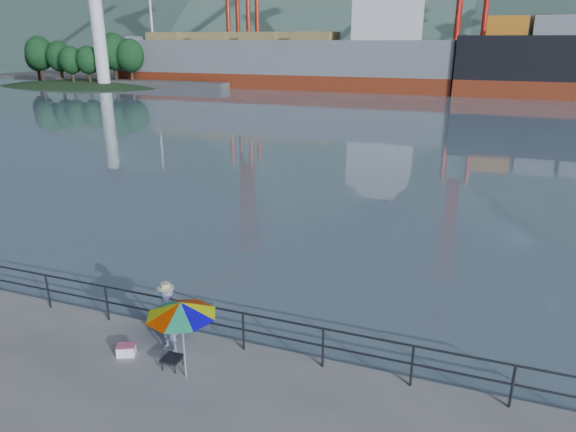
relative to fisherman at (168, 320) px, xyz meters
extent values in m
cube|color=slate|center=(-1.33, 128.94, -0.83)|extent=(500.00, 280.00, 0.00)
cube|color=#514F4C|center=(8.67, 91.94, -0.83)|extent=(200.00, 40.00, 0.40)
cylinder|color=#2D3033|center=(-1.33, 0.64, 0.17)|extent=(22.00, 0.05, 0.05)
cylinder|color=#2D3033|center=(-1.33, 0.64, -0.28)|extent=(22.00, 0.05, 0.05)
cube|color=#2D3033|center=(-1.33, 0.64, -0.33)|extent=(22.00, 0.06, 1.00)
ellipsoid|color=#263F1E|center=(-56.33, 60.94, -0.83)|extent=(48.00, 26.40, 8.40)
cylinder|color=white|center=(-50.33, 59.94, 5.67)|extent=(2.00, 2.00, 13.00)
cube|color=#267F3F|center=(8.67, 90.94, 0.47)|extent=(6.00, 2.40, 2.60)
cube|color=yellow|center=(15.17, 90.94, 1.77)|extent=(6.00, 2.40, 5.20)
cube|color=orange|center=(8.67, 93.94, 1.77)|extent=(6.00, 2.40, 5.20)
cube|color=yellow|center=(15.17, 93.94, 3.07)|extent=(6.00, 2.40, 7.80)
cube|color=#194CA5|center=(8.67, 96.94, 3.07)|extent=(6.00, 2.40, 7.80)
cube|color=yellow|center=(15.17, 96.94, 1.77)|extent=(6.00, 2.40, 5.20)
imported|color=navy|center=(0.00, 0.00, 0.00)|extent=(0.69, 0.54, 1.66)
cylinder|color=white|center=(0.91, -0.80, 0.03)|extent=(0.04, 0.04, 1.73)
cone|color=#C83400|center=(0.91, -0.80, 0.90)|extent=(1.66, 1.66, 0.32)
cube|color=black|center=(0.44, -0.61, -0.58)|extent=(0.43, 0.43, 0.06)
cube|color=#2D3033|center=(0.44, -0.61, -0.72)|extent=(0.36, 0.36, 0.22)
cube|color=white|center=(-0.87, -0.55, -0.71)|extent=(0.50, 0.43, 0.24)
cylinder|color=black|center=(-0.06, 1.08, -0.83)|extent=(0.54, 1.45, 1.08)
cube|color=maroon|center=(-24.75, 70.35, -0.08)|extent=(54.41, 9.42, 2.50)
cube|color=slate|center=(-24.75, 70.35, 3.67)|extent=(54.41, 9.42, 5.00)
cube|color=silver|center=(-7.34, 70.35, 9.67)|extent=(9.00, 7.91, 7.00)
camera|label=1|loc=(6.39, -9.10, 6.34)|focal=32.00mm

